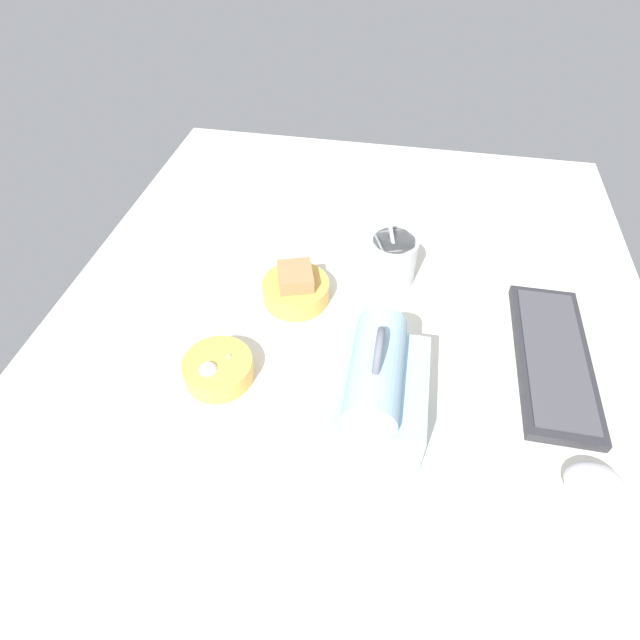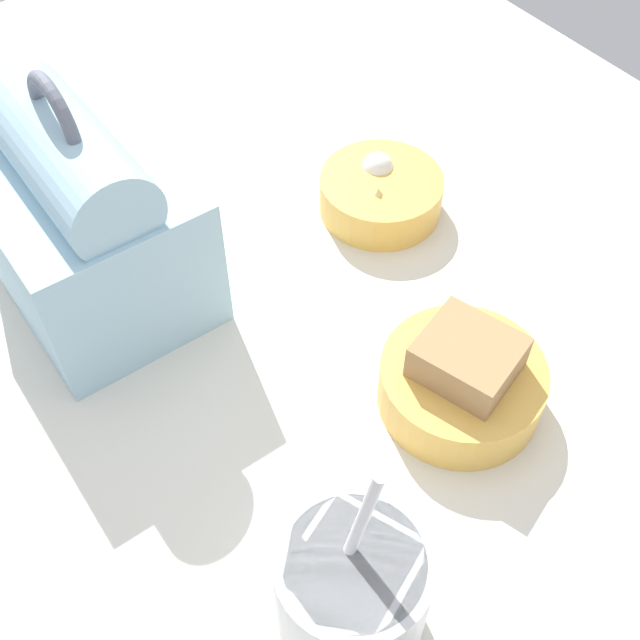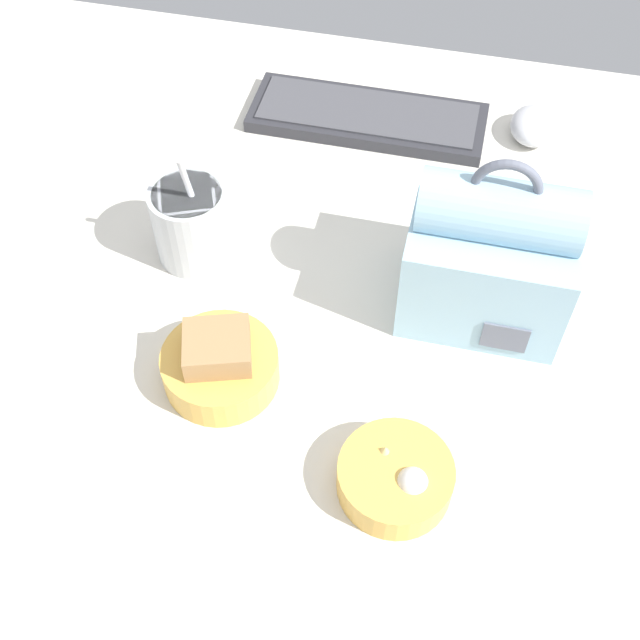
% 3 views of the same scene
% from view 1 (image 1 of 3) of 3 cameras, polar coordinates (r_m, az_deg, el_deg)
% --- Properties ---
extents(desk_surface, '(1.40, 1.10, 0.02)m').
position_cam_1_polar(desk_surface, '(0.90, 3.09, -1.61)').
color(desk_surface, silver).
rests_on(desk_surface, ground).
extents(keyboard, '(0.33, 0.12, 0.02)m').
position_cam_1_polar(keyboard, '(0.93, 25.09, -3.92)').
color(keyboard, '#2D2D33').
rests_on(keyboard, desk_surface).
extents(lunch_bag, '(0.18, 0.14, 0.21)m').
position_cam_1_polar(lunch_bag, '(0.71, 5.99, -8.90)').
color(lunch_bag, '#9EC6DB').
rests_on(lunch_bag, desk_surface).
extents(soup_cup, '(0.09, 0.09, 0.16)m').
position_cam_1_polar(soup_cup, '(0.97, 8.22, 6.82)').
color(soup_cup, silver).
rests_on(soup_cup, desk_surface).
extents(bento_bowl_sandwich, '(0.12, 0.12, 0.07)m').
position_cam_1_polar(bento_bowl_sandwich, '(0.93, -2.77, 3.64)').
color(bento_bowl_sandwich, '#EAB24C').
rests_on(bento_bowl_sandwich, desk_surface).
extents(bento_bowl_snacks, '(0.11, 0.11, 0.05)m').
position_cam_1_polar(bento_bowl_snacks, '(0.83, -11.50, -5.44)').
color(bento_bowl_snacks, '#EAB24C').
rests_on(bento_bowl_snacks, desk_surface).
extents(computer_mouse, '(0.06, 0.08, 0.04)m').
position_cam_1_polar(computer_mouse, '(0.80, 28.90, -16.10)').
color(computer_mouse, silver).
rests_on(computer_mouse, desk_surface).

